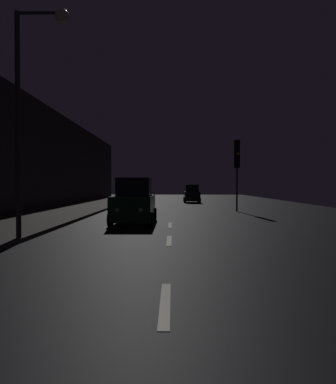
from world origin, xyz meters
TOP-DOWN VIEW (x-y plane):
  - ground at (0.00, 24.50)m, footprint 26.04×84.00m
  - sidewalk_left at (-6.82, 24.50)m, footprint 4.40×84.00m
  - building_facade_left at (-9.42, 21.00)m, footprint 0.80×63.00m
  - lane_centerline at (0.00, 8.81)m, footprint 0.16×13.24m
  - traffic_light_far_right at (4.52, 22.75)m, footprint 0.36×0.48m
  - streetlamp_overhead at (-4.26, 8.89)m, footprint 1.70×0.44m
  - car_approaching_headlights at (-1.70, 14.85)m, footprint 1.98×4.28m
  - car_distant_taillights at (2.11, 35.69)m, footprint 1.69×3.66m

SIDE VIEW (x-z plane):
  - ground at x=0.00m, z-range -0.02..0.00m
  - lane_centerline at x=0.00m, z-range 0.00..0.01m
  - sidewalk_left at x=-6.82m, z-range 0.00..0.15m
  - car_distant_taillights at x=2.11m, z-range -0.08..1.77m
  - car_approaching_headlights at x=-1.70m, z-range -0.09..2.06m
  - traffic_light_far_right at x=4.52m, z-range 1.11..5.99m
  - building_facade_left at x=-9.42m, z-range 0.00..7.63m
  - streetlamp_overhead at x=-4.26m, z-range 1.18..8.45m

